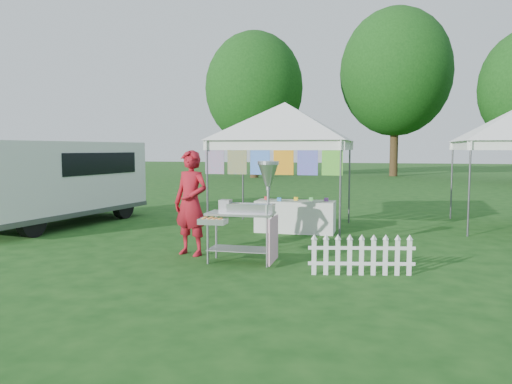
# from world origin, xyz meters

# --- Properties ---
(ground) EXTENTS (120.00, 120.00, 0.00)m
(ground) POSITION_xyz_m (0.00, 0.00, 0.00)
(ground) COLOR #154313
(ground) RESTS_ON ground
(canopy_main) EXTENTS (4.24, 4.24, 3.45)m
(canopy_main) POSITION_xyz_m (0.00, 3.49, 2.99)
(canopy_main) COLOR #59595E
(canopy_main) RESTS_ON ground
(tree_left) EXTENTS (6.40, 6.40, 9.53)m
(tree_left) POSITION_xyz_m (-6.00, 24.00, 5.83)
(tree_left) COLOR #312212
(tree_left) RESTS_ON ground
(tree_mid) EXTENTS (7.60, 7.60, 11.52)m
(tree_mid) POSITION_xyz_m (3.00, 28.00, 7.14)
(tree_mid) COLOR #312212
(tree_mid) RESTS_ON ground
(donut_cart) EXTENTS (1.23, 0.85, 1.72)m
(donut_cart) POSITION_xyz_m (0.12, -0.07, 1.01)
(donut_cart) COLOR gray
(donut_cart) RESTS_ON ground
(vendor) EXTENTS (0.79, 0.63, 1.89)m
(vendor) POSITION_xyz_m (-1.10, 0.31, 0.95)
(vendor) COLOR maroon
(vendor) RESTS_ON ground
(cargo_van) EXTENTS (2.70, 5.27, 2.09)m
(cargo_van) POSITION_xyz_m (-5.74, 2.94, 1.13)
(cargo_van) COLOR white
(cargo_van) RESTS_ON ground
(picket_fence) EXTENTS (1.59, 0.37, 0.56)m
(picket_fence) POSITION_xyz_m (1.95, -0.44, 0.29)
(picket_fence) COLOR white
(picket_fence) RESTS_ON ground
(display_table) EXTENTS (1.80, 0.70, 0.72)m
(display_table) POSITION_xyz_m (0.31, 3.23, 0.36)
(display_table) COLOR white
(display_table) RESTS_ON ground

